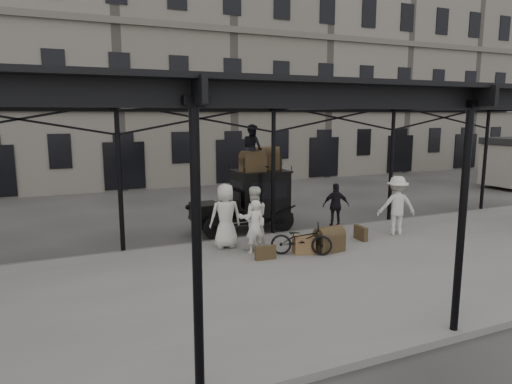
# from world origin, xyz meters

# --- Properties ---
(ground) EXTENTS (120.00, 120.00, 0.00)m
(ground) POSITION_xyz_m (0.00, 0.00, 0.00)
(ground) COLOR #383533
(ground) RESTS_ON ground
(platform) EXTENTS (28.00, 8.00, 0.15)m
(platform) POSITION_xyz_m (0.00, -2.00, 0.07)
(platform) COLOR slate
(platform) RESTS_ON ground
(canopy) EXTENTS (22.50, 9.00, 4.74)m
(canopy) POSITION_xyz_m (0.00, -1.72, 4.60)
(canopy) COLOR black
(canopy) RESTS_ON ground
(building_frontage) EXTENTS (64.00, 8.00, 14.00)m
(building_frontage) POSITION_xyz_m (0.00, 18.00, 7.00)
(building_frontage) COLOR slate
(building_frontage) RESTS_ON ground
(taxi) EXTENTS (3.65, 1.55, 2.18)m
(taxi) POSITION_xyz_m (-0.24, 3.25, 1.20)
(taxi) COLOR black
(taxi) RESTS_ON ground
(porter_left) EXTENTS (0.61, 0.42, 1.59)m
(porter_left) POSITION_xyz_m (-1.49, 0.18, 0.94)
(porter_left) COLOR silver
(porter_left) RESTS_ON platform
(porter_midleft) EXTENTS (1.06, 0.89, 1.93)m
(porter_midleft) POSITION_xyz_m (-1.38, 0.53, 1.11)
(porter_midleft) COLOR silver
(porter_midleft) RESTS_ON platform
(porter_centre) EXTENTS (1.01, 0.69, 1.98)m
(porter_centre) POSITION_xyz_m (-2.07, 1.06, 1.14)
(porter_centre) COLOR beige
(porter_centre) RESTS_ON platform
(porter_official) EXTENTS (1.02, 0.72, 1.61)m
(porter_official) POSITION_xyz_m (2.41, 1.80, 0.95)
(porter_official) COLOR black
(porter_official) RESTS_ON platform
(porter_right) EXTENTS (1.47, 1.15, 1.99)m
(porter_right) POSITION_xyz_m (3.75, 0.18, 1.15)
(porter_right) COLOR beige
(porter_right) RESTS_ON platform
(bicycle) EXTENTS (1.85, 1.40, 0.93)m
(bicycle) POSITION_xyz_m (-0.33, -0.56, 0.62)
(bicycle) COLOR black
(bicycle) RESTS_ON platform
(porter_roof) EXTENTS (0.78, 0.91, 1.65)m
(porter_roof) POSITION_xyz_m (-0.27, 3.15, 3.01)
(porter_roof) COLOR black
(porter_roof) RESTS_ON taxi
(steamer_trunk_roof_near) EXTENTS (0.90, 0.59, 0.63)m
(steamer_trunk_roof_near) POSITION_xyz_m (-0.32, 3.00, 2.49)
(steamer_trunk_roof_near) COLOR #4E3D24
(steamer_trunk_roof_near) RESTS_ON taxi
(steamer_trunk_roof_far) EXTENTS (1.10, 0.91, 0.69)m
(steamer_trunk_roof_far) POSITION_xyz_m (0.43, 3.45, 2.53)
(steamer_trunk_roof_far) COLOR #4E3D24
(steamer_trunk_roof_far) RESTS_ON taxi
(steamer_trunk_platform) EXTENTS (0.92, 0.63, 0.63)m
(steamer_trunk_platform) POSITION_xyz_m (0.60, -0.57, 0.46)
(steamer_trunk_platform) COLOR #4E3D24
(steamer_trunk_platform) RESTS_ON platform
(wicker_hamper) EXTENTS (0.69, 0.58, 0.50)m
(wicker_hamper) POSITION_xyz_m (-0.19, -0.43, 0.40)
(wicker_hamper) COLOR olive
(wicker_hamper) RESTS_ON platform
(suitcase_upright) EXTENTS (0.18, 0.61, 0.45)m
(suitcase_upright) POSITION_xyz_m (2.23, 0.07, 0.38)
(suitcase_upright) COLOR #4E3D24
(suitcase_upright) RESTS_ON platform
(suitcase_flat) EXTENTS (0.61, 0.20, 0.40)m
(suitcase_flat) POSITION_xyz_m (-1.47, -0.52, 0.35)
(suitcase_flat) COLOR #4E3D24
(suitcase_flat) RESTS_ON platform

